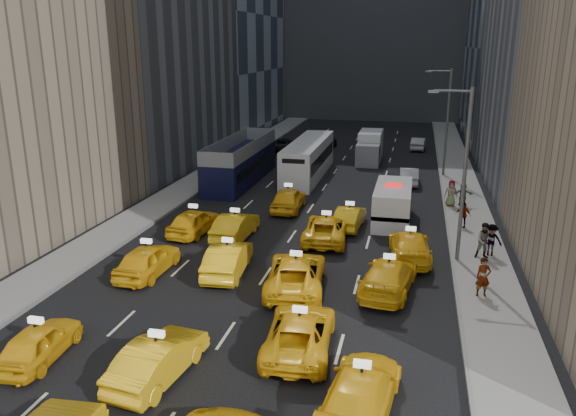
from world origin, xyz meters
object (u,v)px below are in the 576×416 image
object	(u,v)px
nypd_van	(393,204)
box_truck	(370,147)
double_decker	(241,161)
city_bus	(308,159)
pedestrian_0	(483,277)

from	to	relation	value
nypd_van	box_truck	xyz separation A→B (m)	(-3.05, 18.59, 0.25)
double_decker	box_truck	distance (m)	14.19
double_decker	city_bus	xyz separation A→B (m)	(5.03, 3.00, -0.22)
city_bus	pedestrian_0	distance (m)	24.86
nypd_van	pedestrian_0	distance (m)	11.49
box_truck	city_bus	bearing A→B (deg)	-117.58
city_bus	pedestrian_0	bearing A→B (deg)	-60.08
nypd_van	double_decker	world-z (taller)	double_decker
box_truck	pedestrian_0	bearing A→B (deg)	-71.60
nypd_van	double_decker	xyz separation A→B (m)	(-12.64, 8.14, 0.60)
city_bus	box_truck	xyz separation A→B (m)	(4.57, 7.45, -0.14)
nypd_van	box_truck	world-z (taller)	box_truck
nypd_van	city_bus	size ratio (longest dim) A/B	0.50
box_truck	pedestrian_0	size ratio (longest dim) A/B	3.51
double_decker	city_bus	size ratio (longest dim) A/B	1.03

